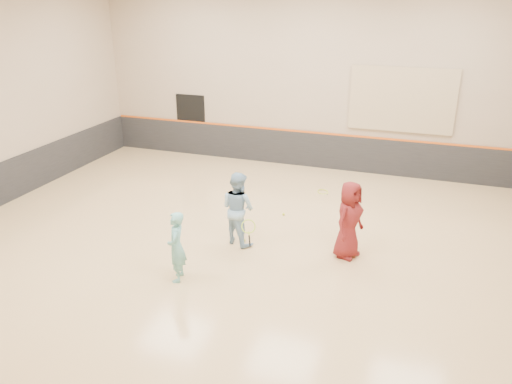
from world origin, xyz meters
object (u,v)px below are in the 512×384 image
(girl, at_px, (177,247))
(spare_racket, at_px, (323,190))
(young_man, at_px, (349,220))
(instructor, at_px, (238,208))

(girl, height_order, spare_racket, girl)
(spare_racket, bearing_deg, young_man, -70.11)
(instructor, xyz_separation_m, young_man, (2.57, 0.20, 0.01))
(instructor, relative_size, spare_racket, 2.43)
(instructor, bearing_deg, spare_racket, -84.76)
(young_man, xyz_separation_m, spare_racket, (-1.32, 3.65, -0.83))
(instructor, xyz_separation_m, spare_racket, (1.25, 3.85, -0.83))
(instructor, distance_m, young_man, 2.57)
(spare_racket, bearing_deg, instructor, -107.94)
(girl, relative_size, young_man, 0.85)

